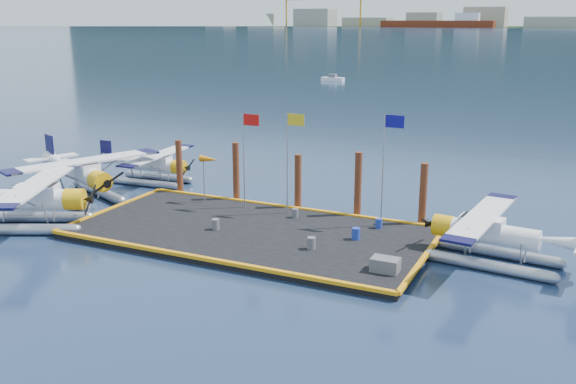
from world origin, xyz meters
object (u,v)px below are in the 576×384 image
piling_1 (236,174)px  seaplane_d (488,236)px  piling_0 (179,169)px  drum_4 (379,223)px  drum_5 (295,213)px  flagpole_yellow (290,148)px  windsock (210,160)px  drum_2 (356,234)px  flagpole_blue (387,154)px  drum_3 (216,224)px  crate (385,265)px  piling_2 (298,184)px  seaplane_b (82,176)px  piling_3 (358,187)px  seaplane_a (31,202)px  flagpole_red (247,146)px  seaplane_c (154,167)px  piling_4 (423,197)px  drum_1 (311,243)px

piling_1 → seaplane_d: bearing=-13.2°
piling_0 → drum_4: bearing=-7.6°
drum_5 → piling_0: 10.14m
flagpole_yellow → windsock: flagpole_yellow is taller
drum_2 → flagpole_blue: bearing=75.1°
drum_3 → piling_0: size_ratio=0.15×
flagpole_blue → crate: bearing=-72.7°
piling_0 → piling_2: piling_0 is taller
seaplane_b → drum_3: 12.47m
seaplane_d → drum_3: size_ratio=15.37×
seaplane_b → piling_3: piling_3 is taller
seaplane_a → seaplane_b: (-1.59, 6.06, 0.04)m
drum_2 → piling_3: piling_3 is taller
piling_1 → drum_2: bearing=-23.9°
drum_3 → flagpole_red: size_ratio=0.10×
flagpole_blue → piling_0: size_ratio=1.62×
drum_5 → piling_1: piling_1 is taller
seaplane_a → piling_2: bearing=101.7°
seaplane_d → flagpole_blue: (-6.12, 2.35, 3.24)m
flagpole_blue → piling_2: bearing=165.5°
seaplane_c → piling_0: bearing=56.5°
crate → piling_4: size_ratio=0.33×
crate → flagpole_blue: bearing=107.3°
seaplane_d → drum_2: 6.92m
flagpole_blue → drum_3: bearing=-151.8°
seaplane_a → drum_1: size_ratio=15.76×
crate → piling_2: (-8.24, 8.15, 1.17)m
flagpole_blue → flagpole_yellow: bearing=180.0°
seaplane_c → flagpole_blue: flagpole_blue is taller
seaplane_c → windsock: (7.27, -3.79, 1.91)m
seaplane_a → drum_3: (10.55, 3.40, -0.91)m
drum_4 → crate: bearing=-70.0°
flagpole_yellow → windsock: size_ratio=1.99×
seaplane_d → drum_4: 6.66m
seaplane_d → flagpole_red: size_ratio=1.56×
seaplane_b → crate: bearing=101.9°
seaplane_a → windsock: (7.38, 7.99, 1.62)m
piling_4 → seaplane_c: bearing=174.0°
seaplane_a → piling_4: bearing=89.7°
seaplane_d → flagpole_red: (-15.11, 2.35, 2.95)m
drum_3 → windsock: size_ratio=0.20×
windsock → seaplane_c: bearing=152.5°
crate → flagpole_red: bearing=149.3°
drum_5 → piling_2: bearing=110.3°
drum_3 → piling_0: 9.17m
seaplane_d → piling_4: 5.88m
piling_1 → windsock: bearing=-122.7°
drum_5 → flagpole_blue: 6.74m
drum_2 → drum_4: 2.46m
seaplane_b → seaplane_d: bearing=112.5°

